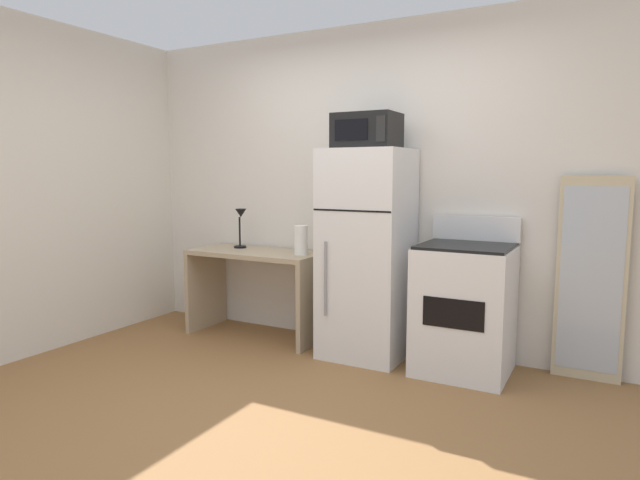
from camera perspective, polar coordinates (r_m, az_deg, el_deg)
ground_plane at (r=3.35m, az=-6.99°, el=-18.03°), size 12.00×12.00×0.00m
wall_back_white at (r=4.53m, az=5.34°, el=5.52°), size 5.00×0.10×2.60m
wall_left_brick at (r=4.68m, az=-29.90°, el=4.67°), size 0.10×4.00×2.60m
desk at (r=4.76m, az=-6.62°, el=-3.80°), size 1.18×0.54×0.75m
desk_lamp at (r=4.88m, az=-8.32°, el=1.94°), size 0.14×0.12×0.35m
paper_towel_roll at (r=4.46m, az=-2.01°, el=-0.01°), size 0.11×0.11×0.24m
refrigerator at (r=4.19m, az=4.92°, el=-1.48°), size 0.62×0.61×1.60m
microwave at (r=4.14m, az=4.94°, el=11.30°), size 0.46×0.35×0.26m
oven_range at (r=4.02m, az=14.86°, el=-6.90°), size 0.64×0.61×1.10m
leaning_mirror at (r=4.12m, az=26.49°, el=-3.74°), size 0.44×0.03×1.40m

